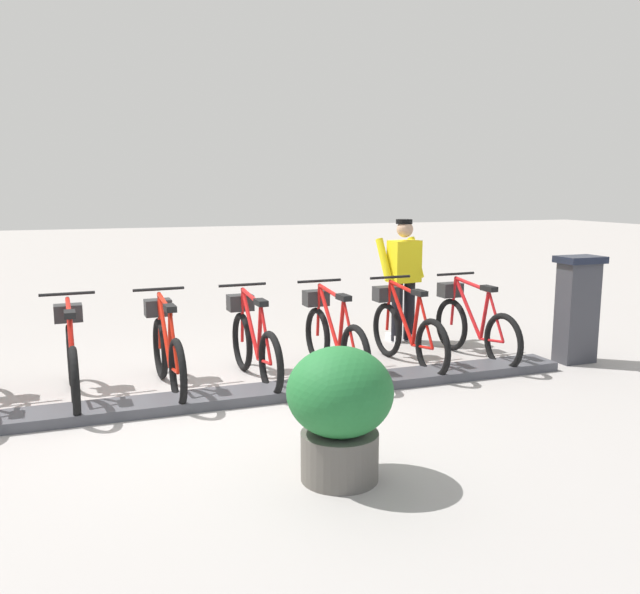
{
  "coord_description": "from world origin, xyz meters",
  "views": [
    {
      "loc": [
        -6.06,
        0.98,
        2.06
      ],
      "look_at": [
        0.5,
        -1.43,
        0.9
      ],
      "focal_mm": 36.65,
      "sensor_mm": 36.0,
      "label": 1
    }
  ],
  "objects_px": {
    "planter_bush": "(340,407)",
    "bike_docked_1": "(405,330)",
    "bike_docked_0": "(472,324)",
    "bike_docked_2": "(333,336)",
    "bike_docked_5": "(72,357)",
    "worker_near_rack": "(403,275)",
    "payment_kiosk": "(577,308)",
    "bike_docked_3": "(253,342)",
    "bike_docked_4": "(167,349)"
  },
  "relations": [
    {
      "from": "payment_kiosk",
      "to": "bike_docked_0",
      "type": "distance_m",
      "value": 1.23
    },
    {
      "from": "bike_docked_0",
      "to": "planter_bush",
      "type": "distance_m",
      "value": 3.8
    },
    {
      "from": "bike_docked_1",
      "to": "bike_docked_5",
      "type": "xyz_separation_m",
      "value": [
        0.0,
        3.67,
        0.0
      ]
    },
    {
      "from": "payment_kiosk",
      "to": "bike_docked_1",
      "type": "bearing_deg",
      "value": 73.93
    },
    {
      "from": "bike_docked_0",
      "to": "worker_near_rack",
      "type": "relative_size",
      "value": 1.04
    },
    {
      "from": "bike_docked_2",
      "to": "bike_docked_4",
      "type": "height_order",
      "value": "same"
    },
    {
      "from": "worker_near_rack",
      "to": "bike_docked_1",
      "type": "bearing_deg",
      "value": 154.07
    },
    {
      "from": "payment_kiosk",
      "to": "bike_docked_1",
      "type": "height_order",
      "value": "payment_kiosk"
    },
    {
      "from": "payment_kiosk",
      "to": "bike_docked_4",
      "type": "bearing_deg",
      "value": 83.12
    },
    {
      "from": "payment_kiosk",
      "to": "bike_docked_1",
      "type": "xyz_separation_m",
      "value": [
        0.57,
        1.98,
        -0.24
      ]
    },
    {
      "from": "payment_kiosk",
      "to": "bike_docked_0",
      "type": "xyz_separation_m",
      "value": [
        0.57,
        1.07,
        -0.24
      ]
    },
    {
      "from": "bike_docked_2",
      "to": "bike_docked_5",
      "type": "height_order",
      "value": "same"
    },
    {
      "from": "payment_kiosk",
      "to": "planter_bush",
      "type": "bearing_deg",
      "value": 117.59
    },
    {
      "from": "payment_kiosk",
      "to": "bike_docked_3",
      "type": "relative_size",
      "value": 0.74
    },
    {
      "from": "payment_kiosk",
      "to": "bike_docked_4",
      "type": "distance_m",
      "value": 4.78
    },
    {
      "from": "bike_docked_4",
      "to": "bike_docked_2",
      "type": "bearing_deg",
      "value": -90.0
    },
    {
      "from": "bike_docked_1",
      "to": "bike_docked_0",
      "type": "bearing_deg",
      "value": -90.0
    },
    {
      "from": "planter_bush",
      "to": "bike_docked_0",
      "type": "bearing_deg",
      "value": -47.15
    },
    {
      "from": "bike_docked_2",
      "to": "bike_docked_0",
      "type": "bearing_deg",
      "value": -90.0
    },
    {
      "from": "bike_docked_3",
      "to": "worker_near_rack",
      "type": "xyz_separation_m",
      "value": [
        1.11,
        -2.37,
        0.48
      ]
    },
    {
      "from": "bike_docked_1",
      "to": "bike_docked_4",
      "type": "xyz_separation_m",
      "value": [
        0.0,
        2.75,
        0.0
      ]
    },
    {
      "from": "planter_bush",
      "to": "bike_docked_3",
      "type": "bearing_deg",
      "value": -0.76
    },
    {
      "from": "bike_docked_4",
      "to": "bike_docked_5",
      "type": "relative_size",
      "value": 1.0
    },
    {
      "from": "worker_near_rack",
      "to": "planter_bush",
      "type": "distance_m",
      "value": 4.42
    },
    {
      "from": "bike_docked_0",
      "to": "bike_docked_5",
      "type": "xyz_separation_m",
      "value": [
        0.0,
        4.59,
        0.0
      ]
    },
    {
      "from": "payment_kiosk",
      "to": "worker_near_rack",
      "type": "xyz_separation_m",
      "value": [
        1.68,
        1.45,
        0.24
      ]
    },
    {
      "from": "payment_kiosk",
      "to": "bike_docked_0",
      "type": "bearing_deg",
      "value": 61.82
    },
    {
      "from": "bike_docked_3",
      "to": "bike_docked_5",
      "type": "distance_m",
      "value": 1.83
    },
    {
      "from": "bike_docked_2",
      "to": "bike_docked_3",
      "type": "height_order",
      "value": "same"
    },
    {
      "from": "bike_docked_1",
      "to": "planter_bush",
      "type": "relative_size",
      "value": 1.77
    },
    {
      "from": "payment_kiosk",
      "to": "bike_docked_3",
      "type": "distance_m",
      "value": 3.87
    },
    {
      "from": "bike_docked_3",
      "to": "worker_near_rack",
      "type": "relative_size",
      "value": 1.04
    },
    {
      "from": "planter_bush",
      "to": "bike_docked_1",
      "type": "bearing_deg",
      "value": -35.87
    },
    {
      "from": "bike_docked_0",
      "to": "bike_docked_2",
      "type": "xyz_separation_m",
      "value": [
        0.0,
        1.83,
        0.0
      ]
    },
    {
      "from": "bike_docked_3",
      "to": "bike_docked_5",
      "type": "xyz_separation_m",
      "value": [
        0.0,
        1.83,
        0.0
      ]
    },
    {
      "from": "bike_docked_3",
      "to": "bike_docked_4",
      "type": "xyz_separation_m",
      "value": [
        0.0,
        0.92,
        0.0
      ]
    },
    {
      "from": "bike_docked_1",
      "to": "bike_docked_3",
      "type": "relative_size",
      "value": 1.0
    },
    {
      "from": "worker_near_rack",
      "to": "bike_docked_3",
      "type": "bearing_deg",
      "value": 115.03
    },
    {
      "from": "bike_docked_0",
      "to": "bike_docked_3",
      "type": "distance_m",
      "value": 2.75
    },
    {
      "from": "bike_docked_1",
      "to": "bike_docked_2",
      "type": "distance_m",
      "value": 0.92
    },
    {
      "from": "bike_docked_4",
      "to": "worker_near_rack",
      "type": "height_order",
      "value": "worker_near_rack"
    },
    {
      "from": "bike_docked_4",
      "to": "bike_docked_3",
      "type": "bearing_deg",
      "value": -90.0
    },
    {
      "from": "bike_docked_1",
      "to": "bike_docked_4",
      "type": "height_order",
      "value": "same"
    },
    {
      "from": "bike_docked_5",
      "to": "worker_near_rack",
      "type": "relative_size",
      "value": 1.04
    },
    {
      "from": "bike_docked_3",
      "to": "worker_near_rack",
      "type": "distance_m",
      "value": 2.66
    },
    {
      "from": "bike_docked_2",
      "to": "bike_docked_5",
      "type": "distance_m",
      "value": 2.75
    },
    {
      "from": "payment_kiosk",
      "to": "planter_bush",
      "type": "height_order",
      "value": "payment_kiosk"
    },
    {
      "from": "payment_kiosk",
      "to": "planter_bush",
      "type": "relative_size",
      "value": 1.32
    },
    {
      "from": "bike_docked_0",
      "to": "worker_near_rack",
      "type": "distance_m",
      "value": 1.27
    },
    {
      "from": "bike_docked_0",
      "to": "bike_docked_5",
      "type": "distance_m",
      "value": 4.59
    }
  ]
}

